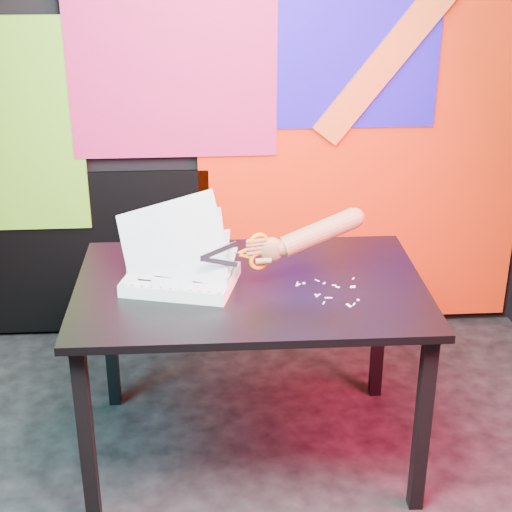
{
  "coord_description": "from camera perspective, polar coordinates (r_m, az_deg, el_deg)",
  "views": [
    {
      "loc": [
        -0.12,
        -2.15,
        2.01
      ],
      "look_at": [
        0.06,
        0.44,
        0.87
      ],
      "focal_mm": 55.0,
      "sensor_mm": 36.0,
      "label": 1
    }
  ],
  "objects": [
    {
      "name": "paper_clippings",
      "position": [
        2.85,
        5.41,
        -2.57
      ],
      "size": [
        0.23,
        0.24,
        0.0
      ],
      "color": "silver",
      "rests_on": "work_table"
    },
    {
      "name": "backdrop",
      "position": [
        3.77,
        -1.06,
        7.48
      ],
      "size": [
        2.88,
        0.05,
        2.08
      ],
      "color": "red",
      "rests_on": "ground"
    },
    {
      "name": "printout_stack",
      "position": [
        2.89,
        -5.51,
        -1.5
      ],
      "size": [
        0.46,
        0.38,
        0.36
      ],
      "rotation": [
        0.0,
        0.0,
        -0.26
      ],
      "color": "white",
      "rests_on": "work_table"
    },
    {
      "name": "room",
      "position": [
        2.25,
        -0.78,
        6.65
      ],
      "size": [
        3.01,
        3.01,
        2.71
      ],
      "color": "black",
      "rests_on": "ground"
    },
    {
      "name": "scissors",
      "position": [
        2.8,
        -0.14,
        0.29
      ],
      "size": [
        0.25,
        0.07,
        0.14
      ],
      "rotation": [
        0.0,
        0.0,
        0.23
      ],
      "color": "silver",
      "rests_on": "printout_stack"
    },
    {
      "name": "work_table",
      "position": [
        2.94,
        -0.42,
        -3.45
      ],
      "size": [
        1.3,
        0.87,
        0.75
      ],
      "rotation": [
        0.0,
        0.0,
        -0.01
      ],
      "color": "black",
      "rests_on": "ground"
    },
    {
      "name": "hand_forearm",
      "position": [
        2.85,
        4.05,
        1.53
      ],
      "size": [
        0.43,
        0.14,
        0.17
      ],
      "rotation": [
        0.0,
        0.0,
        0.23
      ],
      "color": "brown",
      "rests_on": "work_table"
    }
  ]
}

